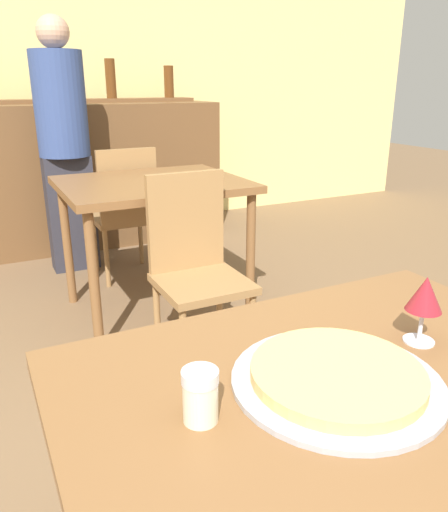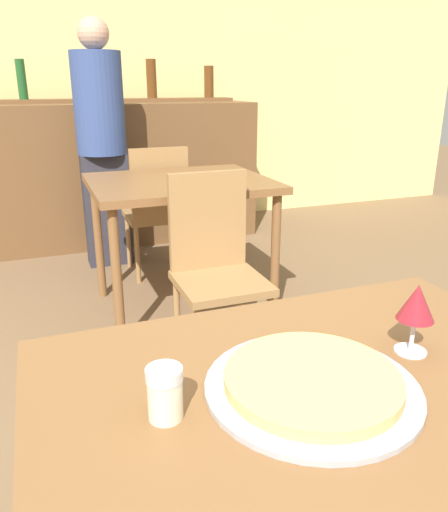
{
  "view_description": "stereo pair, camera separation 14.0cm",
  "coord_description": "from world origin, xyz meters",
  "px_view_note": "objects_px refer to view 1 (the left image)",
  "views": [
    {
      "loc": [
        -0.61,
        -0.63,
        1.29
      ],
      "look_at": [
        -0.02,
        0.55,
        0.83
      ],
      "focal_mm": 35.0,
      "sensor_mm": 36.0,
      "label": 1
    },
    {
      "loc": [
        -0.48,
        -0.69,
        1.29
      ],
      "look_at": [
        -0.02,
        0.55,
        0.83
      ],
      "focal_mm": 35.0,
      "sensor_mm": 36.0,
      "label": 2
    }
  ],
  "objects_px": {
    "pizza_tray": "(337,377)",
    "cheese_shaker": "(200,395)",
    "chair_far_side_front": "(195,259)",
    "person_standing": "(64,140)",
    "wine_glass": "(425,296)",
    "chair_far_side_back": "(125,207)"
  },
  "relations": [
    {
      "from": "cheese_shaker",
      "to": "person_standing",
      "type": "distance_m",
      "value": 2.93
    },
    {
      "from": "pizza_tray",
      "to": "chair_far_side_back",
      "type": "bearing_deg",
      "value": 83.42
    },
    {
      "from": "cheese_shaker",
      "to": "person_standing",
      "type": "relative_size",
      "value": 0.06
    },
    {
      "from": "chair_far_side_back",
      "to": "pizza_tray",
      "type": "distance_m",
      "value": 2.56
    },
    {
      "from": "pizza_tray",
      "to": "wine_glass",
      "type": "distance_m",
      "value": 0.3
    },
    {
      "from": "chair_far_side_front",
      "to": "chair_far_side_back",
      "type": "bearing_deg",
      "value": 90.0
    },
    {
      "from": "person_standing",
      "to": "wine_glass",
      "type": "distance_m",
      "value": 2.89
    },
    {
      "from": "pizza_tray",
      "to": "cheese_shaker",
      "type": "xyz_separation_m",
      "value": [
        -0.28,
        0.02,
        0.03
      ]
    },
    {
      "from": "chair_far_side_back",
      "to": "wine_glass",
      "type": "height_order",
      "value": "chair_far_side_back"
    },
    {
      "from": "chair_far_side_front",
      "to": "pizza_tray",
      "type": "bearing_deg",
      "value": -101.99
    },
    {
      "from": "person_standing",
      "to": "chair_far_side_back",
      "type": "bearing_deg",
      "value": -54.09
    },
    {
      "from": "chair_far_side_front",
      "to": "person_standing",
      "type": "distance_m",
      "value": 1.63
    },
    {
      "from": "pizza_tray",
      "to": "wine_glass",
      "type": "height_order",
      "value": "wine_glass"
    },
    {
      "from": "chair_far_side_front",
      "to": "person_standing",
      "type": "relative_size",
      "value": 0.53
    },
    {
      "from": "person_standing",
      "to": "cheese_shaker",
      "type": "bearing_deg",
      "value": -95.66
    },
    {
      "from": "person_standing",
      "to": "wine_glass",
      "type": "bearing_deg",
      "value": -84.61
    },
    {
      "from": "chair_far_side_front",
      "to": "cheese_shaker",
      "type": "distance_m",
      "value": 1.5
    },
    {
      "from": "chair_far_side_back",
      "to": "person_standing",
      "type": "relative_size",
      "value": 0.53
    },
    {
      "from": "person_standing",
      "to": "pizza_tray",
      "type": "bearing_deg",
      "value": -90.11
    },
    {
      "from": "chair_far_side_back",
      "to": "cheese_shaker",
      "type": "bearing_deg",
      "value": 77.12
    },
    {
      "from": "chair_far_side_back",
      "to": "cheese_shaker",
      "type": "height_order",
      "value": "chair_far_side_back"
    },
    {
      "from": "chair_far_side_back",
      "to": "person_standing",
      "type": "distance_m",
      "value": 0.64
    }
  ]
}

